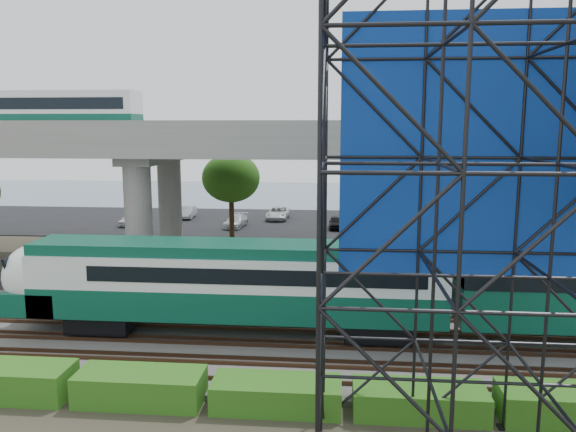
# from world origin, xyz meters

# --- Properties ---
(ground) EXTENTS (140.00, 140.00, 0.00)m
(ground) POSITION_xyz_m (0.00, 0.00, 0.00)
(ground) COLOR #474233
(ground) RESTS_ON ground
(ballast_bed) EXTENTS (90.00, 12.00, 0.20)m
(ballast_bed) POSITION_xyz_m (0.00, 2.00, 0.10)
(ballast_bed) COLOR slate
(ballast_bed) RESTS_ON ground
(service_road) EXTENTS (90.00, 5.00, 0.08)m
(service_road) POSITION_xyz_m (0.00, 10.50, 0.04)
(service_road) COLOR black
(service_road) RESTS_ON ground
(parking_lot) EXTENTS (90.00, 18.00, 0.08)m
(parking_lot) POSITION_xyz_m (0.00, 34.00, 0.04)
(parking_lot) COLOR black
(parking_lot) RESTS_ON ground
(harbor_water) EXTENTS (140.00, 40.00, 0.03)m
(harbor_water) POSITION_xyz_m (0.00, 56.00, 0.01)
(harbor_water) COLOR slate
(harbor_water) RESTS_ON ground
(rail_tracks) EXTENTS (90.00, 9.52, 0.16)m
(rail_tracks) POSITION_xyz_m (0.00, 2.00, 0.28)
(rail_tracks) COLOR #472D1E
(rail_tracks) RESTS_ON ballast_bed
(commuter_train) EXTENTS (29.30, 3.06, 4.30)m
(commuter_train) POSITION_xyz_m (0.55, 2.00, 2.88)
(commuter_train) COLOR black
(commuter_train) RESTS_ON rail_tracks
(overpass) EXTENTS (80.00, 12.00, 12.40)m
(overpass) POSITION_xyz_m (-1.25, 16.00, 8.21)
(overpass) COLOR #9E9B93
(overpass) RESTS_ON ground
(scaffold_tower) EXTENTS (9.36, 6.36, 15.00)m
(scaffold_tower) POSITION_xyz_m (7.19, -7.98, 7.47)
(scaffold_tower) COLOR black
(scaffold_tower) RESTS_ON ground
(hedge_strip) EXTENTS (34.60, 1.80, 1.20)m
(hedge_strip) POSITION_xyz_m (1.01, -4.30, 0.56)
(hedge_strip) COLOR #2C5E15
(hedge_strip) RESTS_ON ground
(trees) EXTENTS (40.94, 16.94, 7.69)m
(trees) POSITION_xyz_m (-4.67, 16.17, 5.57)
(trees) COLOR #382314
(trees) RESTS_ON ground
(suv) EXTENTS (5.37, 2.79, 1.45)m
(suv) POSITION_xyz_m (-7.49, 10.37, 0.80)
(suv) COLOR black
(suv) RESTS_ON service_road
(parked_cars) EXTENTS (36.18, 9.71, 1.31)m
(parked_cars) POSITION_xyz_m (0.73, 33.67, 0.70)
(parked_cars) COLOR silver
(parked_cars) RESTS_ON parking_lot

